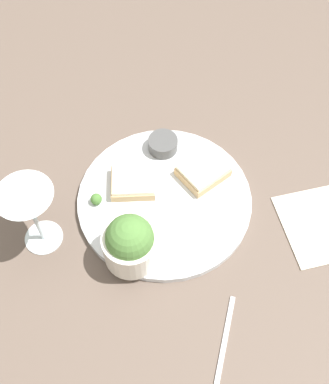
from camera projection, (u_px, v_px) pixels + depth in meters
The scene contains 10 objects.
ground_plane at pixel (164, 202), 0.90m from camera, with size 4.00×4.00×0.00m, color brown.
dinner_plate at pixel (164, 200), 0.89m from camera, with size 0.32×0.32×0.01m.
salad_bowl at pixel (130, 243), 0.78m from camera, with size 0.09×0.09×0.10m.
sauce_ramekin at pixel (163, 144), 0.93m from camera, with size 0.06×0.06×0.03m.
cheese_toast_near at pixel (203, 171), 0.90m from camera, with size 0.11×0.10×0.03m.
cheese_toast_far at pixel (133, 182), 0.89m from camera, with size 0.09×0.08×0.03m.
wine_glass at pixel (30, 208), 0.76m from camera, with size 0.09×0.09×0.15m.
garnish at pixel (96, 199), 0.87m from camera, with size 0.02×0.02×0.02m.
napkin at pixel (319, 225), 0.87m from camera, with size 0.13×0.15×0.01m.
fork at pixel (222, 354), 0.75m from camera, with size 0.09×0.18×0.01m.
Camera 1 is at (0.09, 0.45, 0.77)m, focal length 45.00 mm.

